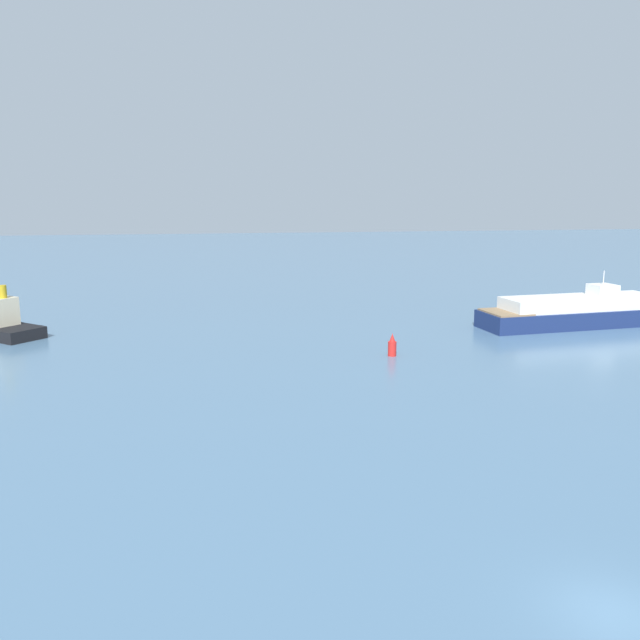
# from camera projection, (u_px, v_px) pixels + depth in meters

# --- Properties ---
(ground_plane) EXTENTS (400.00, 400.00, 0.00)m
(ground_plane) POSITION_uv_depth(u_px,v_px,m) (612.00, 614.00, 21.83)
(ground_plane) COLOR slate
(white_riverboat) EXTENTS (21.16, 7.08, 5.50)m
(white_riverboat) POSITION_uv_depth(u_px,v_px,m) (579.00, 312.00, 68.05)
(white_riverboat) COLOR navy
(white_riverboat) RESTS_ON ground
(channel_buoy_red) EXTENTS (0.70, 0.70, 1.90)m
(channel_buoy_red) POSITION_uv_depth(u_px,v_px,m) (392.00, 346.00, 55.65)
(channel_buoy_red) COLOR red
(channel_buoy_red) RESTS_ON ground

